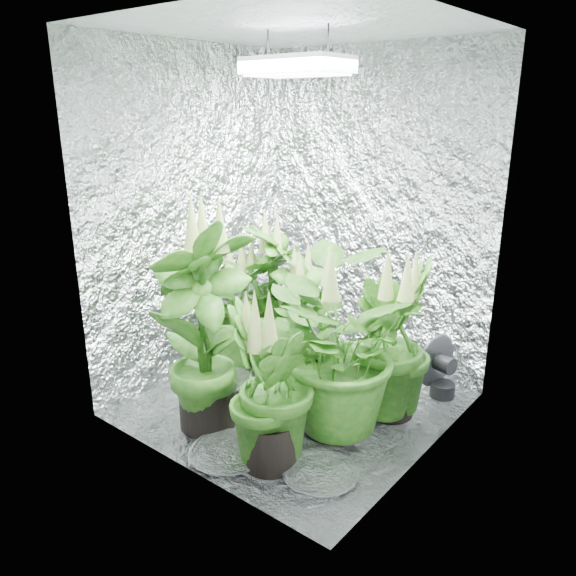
# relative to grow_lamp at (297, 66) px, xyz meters

# --- Properties ---
(ground) EXTENTS (1.60, 1.60, 0.00)m
(ground) POSITION_rel_grow_lamp_xyz_m (0.00, 0.00, -1.83)
(ground) COLOR silver
(ground) RESTS_ON ground
(walls) EXTENTS (1.62, 1.62, 2.00)m
(walls) POSITION_rel_grow_lamp_xyz_m (0.00, 0.00, -0.83)
(walls) COLOR silver
(walls) RESTS_ON ground
(ceiling) EXTENTS (1.60, 1.60, 0.01)m
(ceiling) POSITION_rel_grow_lamp_xyz_m (0.00, 0.00, 0.17)
(ceiling) COLOR silver
(ceiling) RESTS_ON walls
(grow_lamp) EXTENTS (0.50, 0.30, 0.22)m
(grow_lamp) POSITION_rel_grow_lamp_xyz_m (0.00, 0.00, 0.00)
(grow_lamp) COLOR gray
(grow_lamp) RESTS_ON ceiling
(plant_a) EXTENTS (0.90, 0.90, 0.85)m
(plant_a) POSITION_rel_grow_lamp_xyz_m (-0.62, 0.22, -1.43)
(plant_a) COLOR black
(plant_a) RESTS_ON ground
(plant_b) EXTENTS (0.55, 0.55, 0.84)m
(plant_b) POSITION_rel_grow_lamp_xyz_m (-0.20, 0.32, -1.45)
(plant_b) COLOR black
(plant_b) RESTS_ON ground
(plant_c) EXTENTS (0.53, 0.53, 0.97)m
(plant_c) POSITION_rel_grow_lamp_xyz_m (0.47, 0.25, -1.39)
(plant_c) COLOR black
(plant_c) RESTS_ON ground
(plant_d) EXTENTS (0.73, 0.73, 1.01)m
(plant_d) POSITION_rel_grow_lamp_xyz_m (-0.43, 0.32, -1.36)
(plant_d) COLOR black
(plant_d) RESTS_ON ground
(plant_e) EXTENTS (0.87, 0.87, 1.01)m
(plant_e) POSITION_rel_grow_lamp_xyz_m (0.31, -0.10, -1.35)
(plant_e) COLOR black
(plant_e) RESTS_ON ground
(plant_f) EXTENTS (0.69, 0.69, 1.23)m
(plant_f) POSITION_rel_grow_lamp_xyz_m (-0.23, -0.47, -1.26)
(plant_f) COLOR black
(plant_f) RESTS_ON ground
(plant_g) EXTENTS (0.46, 0.46, 0.90)m
(plant_g) POSITION_rel_grow_lamp_xyz_m (0.25, -0.52, -1.42)
(plant_g) COLOR black
(plant_g) RESTS_ON ground
(circulation_fan) EXTENTS (0.18, 0.32, 0.37)m
(circulation_fan) POSITION_rel_grow_lamp_xyz_m (0.59, 0.63, -1.67)
(circulation_fan) COLOR black
(circulation_fan) RESTS_ON ground
(plant_label) EXTENTS (0.05, 0.03, 0.08)m
(plant_label) POSITION_rel_grow_lamp_xyz_m (0.31, -0.55, -1.53)
(plant_label) COLOR white
(plant_label) RESTS_ON plant_g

